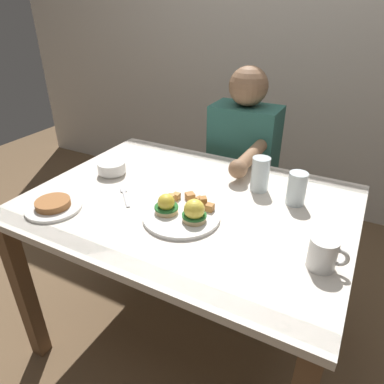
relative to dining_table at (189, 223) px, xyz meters
The scene contains 11 objects.
ground_plane 0.63m from the dining_table, ahead, with size 6.00×6.00×0.00m, color brown.
back_wall 1.64m from the dining_table, 90.00° to the left, with size 4.80×0.10×2.60m, color silver.
dining_table is the anchor object (origin of this frame).
eggs_benedict_plate 0.18m from the dining_table, 70.80° to the right, with size 0.27×0.27×0.09m.
fruit_bowl 0.43m from the dining_table, behind, with size 0.12×0.12×0.05m.
coffee_mug 0.56m from the dining_table, 16.62° to the right, with size 0.11×0.08×0.09m.
fork 0.27m from the dining_table, 159.15° to the right, with size 0.12×0.12×0.00m.
water_glass_near 0.43m from the dining_table, 24.79° to the left, with size 0.07×0.07×0.13m.
water_glass_far 0.34m from the dining_table, 44.89° to the left, with size 0.07×0.07×0.14m.
side_plate 0.51m from the dining_table, 144.64° to the right, with size 0.20×0.20×0.04m.
diner_person 0.60m from the dining_table, 90.93° to the left, with size 0.34×0.54×1.14m.
Camera 1 is at (0.55, -1.00, 1.41)m, focal length 32.63 mm.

